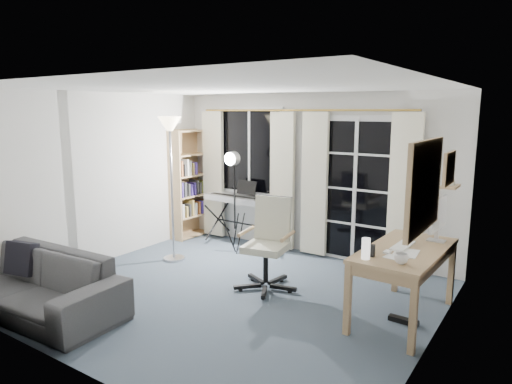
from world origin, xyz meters
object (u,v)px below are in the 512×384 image
torchiere_lamp (170,146)px  desk (405,257)px  monitor (438,215)px  sofa (30,273)px  studio_light (233,170)px  bookshelf (190,186)px  mug (401,257)px  keyboard_piano (243,200)px  office_chair (270,234)px

torchiere_lamp → desk: (3.33, -0.07, -1.00)m
monitor → sofa: 4.41m
studio_light → monitor: studio_light is taller
bookshelf → desk: (4.00, -1.21, -0.21)m
studio_light → mug: (2.93, -1.35, -0.45)m
desk → sofa: bearing=-146.4°
studio_light → desk: (2.83, -0.85, -0.60)m
sofa → keyboard_piano: bearing=78.6°
torchiere_lamp → monitor: size_ratio=3.78×
studio_light → sofa: bearing=-100.9°
bookshelf → office_chair: (2.36, -1.20, -0.22)m
desk → mug: (0.10, -0.50, 0.16)m
keyboard_piano → studio_light: bearing=-77.2°
monitor → mug: monitor is taller
studio_light → sofa: studio_light is taller
desk → sofa: size_ratio=0.65×
monitor → studio_light: bearing=174.9°
torchiere_lamp → mug: (3.43, -0.57, -0.84)m
desk → mug: bearing=-76.2°
bookshelf → torchiere_lamp: 1.54m
torchiere_lamp → office_chair: torchiere_lamp is taller
monitor → mug: bearing=-93.3°
office_chair → mug: office_chair is taller
mug → studio_light: bearing=155.2°
desk → monitor: monitor is taller
keyboard_piano → desk: bearing=-20.6°
desk → monitor: (0.20, 0.45, 0.38)m
monitor → keyboard_piano: bearing=168.8°
studio_light → desk: studio_light is taller
office_chair → monitor: bearing=3.2°
bookshelf → torchiere_lamp: (0.68, -1.14, 0.79)m
studio_light → desk: size_ratio=1.09×
mug → bookshelf: bearing=157.3°
bookshelf → studio_light: bearing=-14.4°
desk → mug: size_ratio=11.62×
bookshelf → keyboard_piano: (1.11, -0.01, -0.13)m
bookshelf → desk: size_ratio=1.27×
desk → mug: mug is taller
bookshelf → keyboard_piano: size_ratio=1.35×
office_chair → desk: office_chair is taller
monitor → sofa: (-3.59, -2.49, -0.61)m
office_chair → monitor: size_ratio=2.03×
sofa → monitor: bearing=32.1°
studio_light → office_chair: bearing=-35.4°
keyboard_piano → mug: (2.99, -1.70, 0.08)m
mug → sofa: mug is taller
monitor → mug: 0.98m
bookshelf → monitor: (4.20, -0.76, 0.17)m
mug → torchiere_lamp: bearing=170.5°
keyboard_piano → office_chair: size_ratio=1.23×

